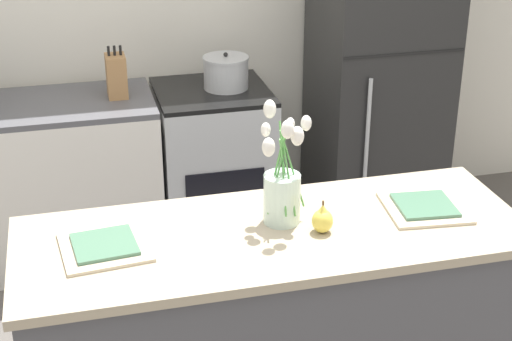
{
  "coord_description": "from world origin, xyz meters",
  "views": [
    {
      "loc": [
        -0.65,
        -2.31,
        2.24
      ],
      "look_at": [
        0.0,
        0.25,
        1.03
      ],
      "focal_mm": 55.0,
      "sensor_mm": 36.0,
      "label": 1
    }
  ],
  "objects": [
    {
      "name": "plate_setting_left",
      "position": [
        -0.58,
        0.02,
        0.92
      ],
      "size": [
        0.31,
        0.31,
        0.02
      ],
      "color": "beige",
      "rests_on": "kitchen_island"
    },
    {
      "name": "stove_range",
      "position": [
        0.1,
        1.6,
        0.44
      ],
      "size": [
        0.6,
        0.61,
        0.89
      ],
      "color": "#B2B5B7",
      "rests_on": "ground_plane"
    },
    {
      "name": "pear_figurine",
      "position": [
        0.16,
        -0.05,
        0.95
      ],
      "size": [
        0.07,
        0.07,
        0.12
      ],
      "color": "#E5CC4C",
      "rests_on": "kitchen_island"
    },
    {
      "name": "refrigerator",
      "position": [
        1.05,
        1.6,
        0.89
      ],
      "size": [
        0.68,
        0.67,
        1.78
      ],
      "color": "black",
      "rests_on": "ground_plane"
    },
    {
      "name": "flower_vase",
      "position": [
        0.05,
        0.06,
        1.05
      ],
      "size": [
        0.18,
        0.21,
        0.43
      ],
      "color": "silver",
      "rests_on": "kitchen_island"
    },
    {
      "name": "knife_block",
      "position": [
        -0.4,
        1.62,
        1.0
      ],
      "size": [
        0.1,
        0.14,
        0.27
      ],
      "color": "#A37547",
      "rests_on": "back_counter"
    },
    {
      "name": "plate_setting_right",
      "position": [
        0.58,
        0.02,
        0.92
      ],
      "size": [
        0.31,
        0.31,
        0.02
      ],
      "color": "beige",
      "rests_on": "kitchen_island"
    },
    {
      "name": "cooking_pot",
      "position": [
        0.18,
        1.61,
        0.97
      ],
      "size": [
        0.25,
        0.25,
        0.2
      ],
      "color": "#B2B5B7",
      "rests_on": "stove_range"
    },
    {
      "name": "kitchen_island",
      "position": [
        0.0,
        0.0,
        0.45
      ],
      "size": [
        1.8,
        0.66,
        0.91
      ],
      "color": "#4C4C51",
      "rests_on": "ground_plane"
    }
  ]
}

